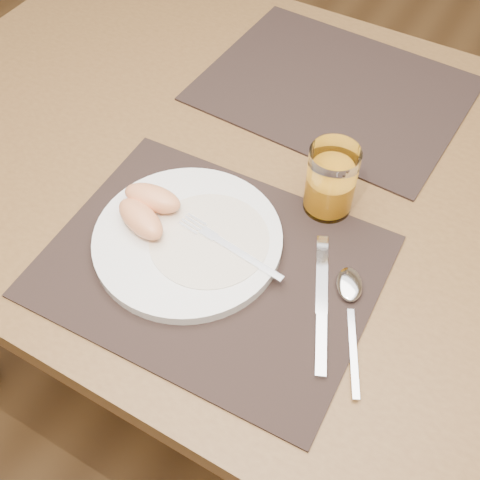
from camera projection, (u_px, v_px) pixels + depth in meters
name	position (u px, v px, depth m)	size (l,w,h in m)	color
ground	(269.00, 374.00, 1.55)	(5.00, 5.00, 0.00)	brown
table	(283.00, 204.00, 1.02)	(1.40, 0.90, 0.75)	brown
placemat_near	(211.00, 266.00, 0.84)	(0.45, 0.35, 0.00)	black
placemat_far	(334.00, 89.00, 1.08)	(0.45, 0.35, 0.00)	black
plate	(188.00, 240.00, 0.86)	(0.27, 0.27, 0.02)	white
plate_dressing	(209.00, 239.00, 0.85)	(0.17, 0.17, 0.00)	white
fork	(222.00, 242.00, 0.84)	(0.18, 0.04, 0.00)	silver
knife	(321.00, 314.00, 0.79)	(0.10, 0.21, 0.01)	silver
spoon	(350.00, 294.00, 0.80)	(0.11, 0.18, 0.01)	silver
juice_glass	(331.00, 183.00, 0.87)	(0.07, 0.07, 0.11)	white
grapefruit_wedges	(147.00, 208.00, 0.86)	(0.10, 0.10, 0.04)	#E7965E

